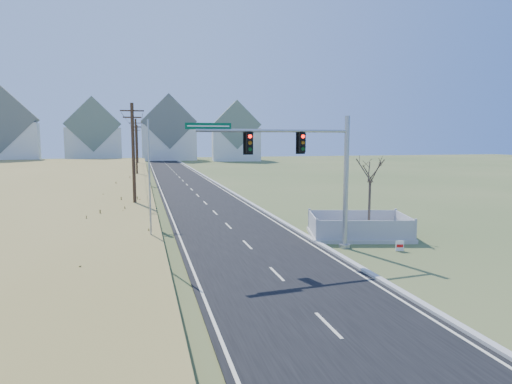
# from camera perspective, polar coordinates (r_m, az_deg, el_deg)

# --- Properties ---
(ground) EXTENTS (260.00, 260.00, 0.00)m
(ground) POSITION_cam_1_polar(r_m,az_deg,el_deg) (23.34, 1.17, -8.95)
(ground) COLOR #475A2B
(ground) RESTS_ON ground
(road) EXTENTS (8.00, 180.00, 0.06)m
(road) POSITION_cam_1_polar(r_m,az_deg,el_deg) (72.18, -9.42, 1.68)
(road) COLOR black
(road) RESTS_ON ground
(curb) EXTENTS (0.30, 180.00, 0.18)m
(curb) POSITION_cam_1_polar(r_m,az_deg,el_deg) (72.64, -6.15, 1.81)
(curb) COLOR #B2AFA8
(curb) RESTS_ON ground
(utility_pole_near) EXTENTS (1.80, 0.26, 9.00)m
(utility_pole_near) POSITION_cam_1_polar(r_m,az_deg,el_deg) (36.70, -15.06, 3.98)
(utility_pole_near) COLOR #422D1E
(utility_pole_near) RESTS_ON ground
(utility_pole_mid) EXTENTS (1.80, 0.26, 9.00)m
(utility_pole_mid) POSITION_cam_1_polar(r_m,az_deg,el_deg) (66.68, -14.72, 5.14)
(utility_pole_mid) COLOR #422D1E
(utility_pole_mid) RESTS_ON ground
(utility_pole_far) EXTENTS (1.80, 0.26, 9.00)m
(utility_pole_far) POSITION_cam_1_polar(r_m,az_deg,el_deg) (96.67, -14.60, 5.58)
(utility_pole_far) COLOR #422D1E
(utility_pole_far) RESTS_ON ground
(condo_nw) EXTENTS (17.69, 13.38, 19.05)m
(condo_nw) POSITION_cam_1_polar(r_m,az_deg,el_deg) (125.81, -29.17, 6.55)
(condo_nw) COLOR silver
(condo_nw) RESTS_ON ground
(condo_nnw) EXTENTS (14.93, 11.17, 17.03)m
(condo_nnw) POSITION_cam_1_polar(r_m,az_deg,el_deg) (130.22, -19.65, 6.65)
(condo_nnw) COLOR silver
(condo_nnw) RESTS_ON ground
(condo_n) EXTENTS (15.27, 10.20, 18.54)m
(condo_n) POSITION_cam_1_polar(r_m,az_deg,el_deg) (133.90, -10.89, 7.20)
(condo_n) COLOR silver
(condo_n) RESTS_ON ground
(condo_ne) EXTENTS (14.12, 10.51, 16.52)m
(condo_ne) POSITION_cam_1_polar(r_m,az_deg,el_deg) (128.31, -2.55, 6.99)
(condo_ne) COLOR silver
(condo_ne) RESTS_ON ground
(traffic_signal_mast) EXTENTS (9.47, 1.27, 7.57)m
(traffic_signal_mast) POSITION_cam_1_polar(r_m,az_deg,el_deg) (25.47, 7.57, 2.86)
(traffic_signal_mast) COLOR #9EA0A5
(traffic_signal_mast) RESTS_ON ground
(fence_enclosure) EXTENTS (7.06, 5.64, 1.42)m
(fence_enclosure) POSITION_cam_1_polar(r_m,az_deg,el_deg) (30.19, 12.70, -4.94)
(fence_enclosure) COLOR #B7B5AD
(fence_enclosure) RESTS_ON ground
(open_sign) EXTENTS (0.47, 0.13, 0.58)m
(open_sign) POSITION_cam_1_polar(r_m,az_deg,el_deg) (26.98, 17.52, -6.43)
(open_sign) COLOR white
(open_sign) RESTS_ON ground
(flagpole) EXTENTS (0.33, 0.33, 7.28)m
(flagpole) POSITION_cam_1_polar(r_m,az_deg,el_deg) (24.32, -13.10, -1.49)
(flagpole) COLOR #B7B5AD
(flagpole) RESTS_ON ground
(bare_tree) EXTENTS (2.04, 2.04, 5.40)m
(bare_tree) POSITION_cam_1_polar(r_m,az_deg,el_deg) (30.82, 14.11, 2.90)
(bare_tree) COLOR #4C3F33
(bare_tree) RESTS_ON ground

